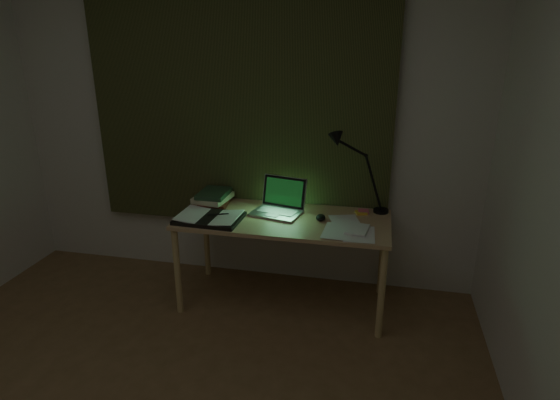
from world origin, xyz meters
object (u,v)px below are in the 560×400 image
Objects in this scene: desk at (284,261)px; open_textbook at (209,217)px; laptop at (276,198)px; desk_lamp at (384,173)px; loose_papers at (350,228)px; book_stack at (214,197)px.

desk is 3.35× the size of open_textbook.
desk_lamp reaches higher than laptop.
laptop is 0.64× the size of desk_lamp.
laptop reaches higher than loose_papers.
book_stack is 1.04m from loose_papers.
desk is 0.92m from desk_lamp.
desk_lamp is (0.19, 0.35, 0.28)m from loose_papers.
laptop is at bearing 163.47° from loose_papers.
loose_papers is 0.48m from desk_lamp.
desk_lamp is at bearing 4.32° from book_stack.
book_stack is at bearing -177.87° from desk_lamp.
desk_lamp is (1.12, 0.39, 0.27)m from open_textbook.
loose_papers is (0.93, 0.04, -0.01)m from open_textbook.
book_stack is (-0.55, 0.16, 0.38)m from desk.
laptop is at bearing 139.39° from desk.
book_stack is at bearing 163.88° from desk.
desk is at bearing -16.12° from book_stack.
open_textbook is at bearing -141.88° from laptop.
desk is 0.57m from loose_papers.
desk is 3.89× the size of laptop.
desk_lamp is (0.64, 0.25, 0.61)m from desk.
laptop is 0.55m from loose_papers.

